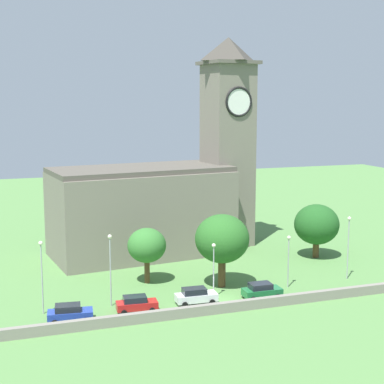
% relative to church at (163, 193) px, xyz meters
% --- Properties ---
extents(ground_plane, '(200.00, 200.00, 0.00)m').
position_rel_church_xyz_m(ground_plane, '(-0.60, -7.89, -8.68)').
color(ground_plane, '#517F42').
extents(church, '(31.19, 15.18, 31.22)m').
position_rel_church_xyz_m(church, '(0.00, 0.00, 0.00)').
color(church, slate).
rests_on(church, ground).
extents(quay_barrier, '(50.08, 0.70, 1.08)m').
position_rel_church_xyz_m(quay_barrier, '(-0.60, -26.57, -8.14)').
color(quay_barrier, gray).
rests_on(quay_barrier, ground).
extents(car_blue, '(4.70, 2.72, 1.78)m').
position_rel_church_xyz_m(car_blue, '(-16.99, -23.85, -7.78)').
color(car_blue, '#233D9E').
rests_on(car_blue, ground).
extents(car_red, '(4.47, 2.40, 1.70)m').
position_rel_church_xyz_m(car_red, '(-9.96, -23.28, -7.82)').
color(car_red, red).
rests_on(car_red, ground).
extents(car_white, '(4.63, 2.30, 1.80)m').
position_rel_church_xyz_m(car_white, '(-3.25, -23.08, -7.77)').
color(car_white, silver).
rests_on(car_white, ground).
extents(car_green, '(4.42, 2.42, 1.78)m').
position_rel_church_xyz_m(car_green, '(4.35, -23.81, -7.78)').
color(car_green, '#1E6B38').
rests_on(car_green, ground).
extents(streetlamp_west_end, '(0.44, 0.44, 7.77)m').
position_rel_church_xyz_m(streetlamp_west_end, '(-19.28, -20.68, -3.57)').
color(streetlamp_west_end, '#9EA0A5').
rests_on(streetlamp_west_end, ground).
extents(streetlamp_west_mid, '(0.44, 0.44, 7.91)m').
position_rel_church_xyz_m(streetlamp_west_mid, '(-12.11, -20.67, -3.49)').
color(streetlamp_west_mid, '#9EA0A5').
rests_on(streetlamp_west_mid, ground).
extents(streetlamp_central, '(0.44, 0.44, 6.30)m').
position_rel_church_xyz_m(streetlamp_central, '(-0.71, -21.92, -4.41)').
color(streetlamp_central, '#9EA0A5').
rests_on(streetlamp_central, ground).
extents(streetlamp_east_mid, '(0.44, 0.44, 6.27)m').
position_rel_church_xyz_m(streetlamp_east_mid, '(9.06, -21.22, -4.43)').
color(streetlamp_east_mid, '#9EA0A5').
rests_on(streetlamp_east_mid, ground).
extents(streetlamp_east_end, '(0.44, 0.44, 7.89)m').
position_rel_church_xyz_m(streetlamp_east_end, '(17.63, -20.68, -3.50)').
color(streetlamp_east_end, '#9EA0A5').
rests_on(streetlamp_east_end, ground).
extents(tree_riverside_west, '(6.30, 6.30, 7.60)m').
position_rel_church_xyz_m(tree_riverside_west, '(19.34, -10.39, -3.95)').
color(tree_riverside_west, brown).
rests_on(tree_riverside_west, ground).
extents(tree_churchyard, '(6.43, 6.43, 8.77)m').
position_rel_church_xyz_m(tree_churchyard, '(1.72, -18.40, -2.85)').
color(tree_churchyard, brown).
rests_on(tree_churchyard, ground).
extents(tree_by_tower, '(4.69, 4.69, 6.80)m').
position_rel_church_xyz_m(tree_by_tower, '(-6.30, -14.02, -4.03)').
color(tree_by_tower, brown).
rests_on(tree_by_tower, ground).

